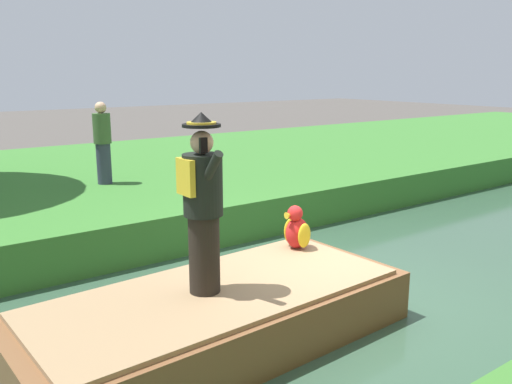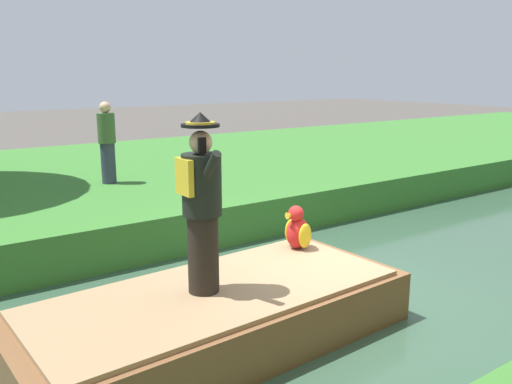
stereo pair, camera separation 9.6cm
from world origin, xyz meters
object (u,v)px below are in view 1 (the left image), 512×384
boat (218,316)px  person_pirate (203,205)px  person_bystander (103,143)px  parrot_plush (297,230)px

boat → person_pirate: size_ratio=2.31×
boat → person_bystander: bearing=170.5°
person_bystander → parrot_plush: bearing=6.8°
person_bystander → boat: bearing=-9.5°
boat → parrot_plush: parrot_plush is taller
boat → parrot_plush: bearing=109.4°
boat → person_pirate: person_pirate is taller
boat → person_bystander: size_ratio=2.67×
person_pirate → parrot_plush: (-0.52, 1.69, -0.68)m
person_pirate → parrot_plush: size_ratio=3.25×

